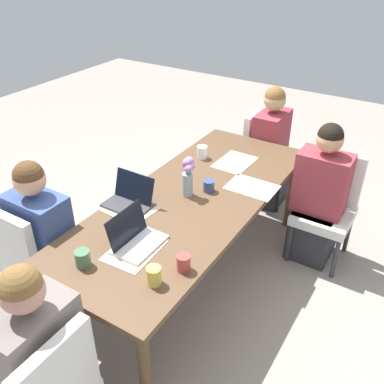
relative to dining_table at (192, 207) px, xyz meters
name	(u,v)px	position (x,y,z in m)	size (l,w,h in m)	color
ground_plane	(192,277)	(0.00, 0.00, -0.68)	(10.00, 10.00, 0.00)	gray
dining_table	(192,207)	(0.00, 0.00, 0.00)	(2.33, 0.92, 0.76)	brown
chair_far_left_near	(32,255)	(-0.84, 0.76, -0.18)	(0.44, 0.44, 0.90)	silver
person_far_left_near	(46,249)	(-0.77, 0.70, -0.16)	(0.36, 0.40, 1.19)	#2D2D33
person_head_left_left_mid	(45,371)	(-1.42, -0.03, -0.16)	(0.40, 0.36, 1.19)	#2D2D33
chair_head_right_left_far	(264,152)	(1.43, 0.05, -0.18)	(0.44, 0.44, 0.90)	silver
person_head_right_left_far	(269,154)	(1.37, -0.02, -0.16)	(0.40, 0.36, 1.19)	#2D2D33
chair_near_right_near	(328,202)	(0.87, -0.76, -0.18)	(0.44, 0.44, 0.90)	silver
person_near_right_near	(318,202)	(0.79, -0.70, -0.16)	(0.36, 0.40, 1.19)	#2D2D33
flower_vase	(188,174)	(0.02, 0.05, 0.24)	(0.10, 0.09, 0.30)	#8EA8B7
placemat_far_left_near	(128,208)	(-0.35, 0.30, 0.08)	(0.36, 0.26, 0.00)	beige
placemat_head_left_left_mid	(135,250)	(-0.67, -0.02, 0.08)	(0.36, 0.26, 0.00)	beige
placemat_head_right_left_far	(235,162)	(0.65, -0.01, 0.08)	(0.36, 0.26, 0.00)	beige
placemat_near_right_near	(252,187)	(0.36, -0.30, 0.08)	(0.36, 0.26, 0.00)	beige
laptop_head_left_left_mid	(135,239)	(-0.62, 0.01, 0.12)	(0.32, 0.22, 0.21)	silver
laptop_far_left_near	(130,199)	(-0.30, 0.32, 0.12)	(0.22, 0.32, 0.21)	#38383D
coffee_mug_near_left	(209,186)	(0.15, -0.05, 0.12)	(0.08, 0.08, 0.08)	#33477A
coffee_mug_near_right	(184,263)	(-0.66, -0.35, 0.12)	(0.08, 0.08, 0.10)	#AD3D38
coffee_mug_centre_left	(202,152)	(0.57, 0.26, 0.13)	(0.08, 0.08, 0.11)	white
coffee_mug_centre_right	(154,276)	(-0.83, -0.28, 0.13)	(0.08, 0.08, 0.11)	#DBC64C
coffee_mug_far_left	(83,259)	(-0.93, 0.14, 0.12)	(0.09, 0.09, 0.10)	#47704C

